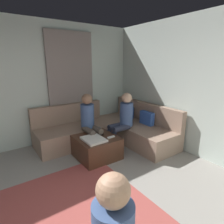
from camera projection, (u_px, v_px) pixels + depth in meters
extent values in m
cube|color=silver|center=(9.00, 86.00, 3.77)|extent=(0.12, 6.00, 2.70)
cube|color=gray|center=(71.00, 87.00, 4.43)|extent=(0.06, 1.10, 2.50)
cube|color=#9E7F6B|center=(135.00, 132.00, 4.48)|extent=(2.10, 0.85, 0.42)
cube|color=#9E7F6B|center=(146.00, 112.00, 4.56)|extent=(2.10, 0.14, 0.45)
cube|color=#9E7F6B|center=(75.00, 135.00, 4.26)|extent=(0.85, 1.70, 0.42)
cube|color=#9E7F6B|center=(68.00, 113.00, 4.43)|extent=(0.14, 1.70, 0.45)
cube|color=#3359B2|center=(127.00, 113.00, 4.88)|extent=(0.36, 0.12, 0.36)
cube|color=#3359B2|center=(147.00, 119.00, 4.33)|extent=(0.36, 0.12, 0.36)
cube|color=#4C2D1E|center=(97.00, 147.00, 3.66)|extent=(0.76, 0.76, 0.42)
cube|color=white|center=(94.00, 139.00, 3.46)|extent=(0.44, 0.36, 0.04)
cylinder|color=#334C72|center=(99.00, 130.00, 3.87)|extent=(0.08, 0.08, 0.10)
cube|color=white|center=(111.00, 137.00, 3.58)|extent=(0.05, 0.15, 0.02)
cylinder|color=#2D3347|center=(114.00, 142.00, 3.88)|extent=(0.12, 0.12, 0.42)
cylinder|color=#2D3347|center=(109.00, 139.00, 4.02)|extent=(0.12, 0.12, 0.42)
cylinder|color=#2D3347|center=(121.00, 128.00, 3.92)|extent=(0.12, 0.40, 0.12)
cylinder|color=#2D3347|center=(116.00, 126.00, 4.06)|extent=(0.12, 0.40, 0.12)
cylinder|color=#3F598C|center=(126.00, 114.00, 4.04)|extent=(0.28, 0.28, 0.50)
sphere|color=#D8AD8C|center=(127.00, 98.00, 3.94)|extent=(0.22, 0.22, 0.22)
cylinder|color=brown|center=(102.00, 144.00, 3.78)|extent=(0.12, 0.12, 0.42)
cylinder|color=brown|center=(94.00, 147.00, 3.68)|extent=(0.12, 0.12, 0.42)
cylinder|color=brown|center=(96.00, 129.00, 3.87)|extent=(0.40, 0.12, 0.12)
cylinder|color=brown|center=(89.00, 131.00, 3.77)|extent=(0.40, 0.12, 0.12)
cylinder|color=#3F598C|center=(87.00, 116.00, 3.92)|extent=(0.28, 0.28, 0.50)
sphere|color=#8C664C|center=(87.00, 99.00, 3.82)|extent=(0.22, 0.22, 0.22)
sphere|color=tan|center=(113.00, 190.00, 1.13)|extent=(0.22, 0.22, 0.22)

